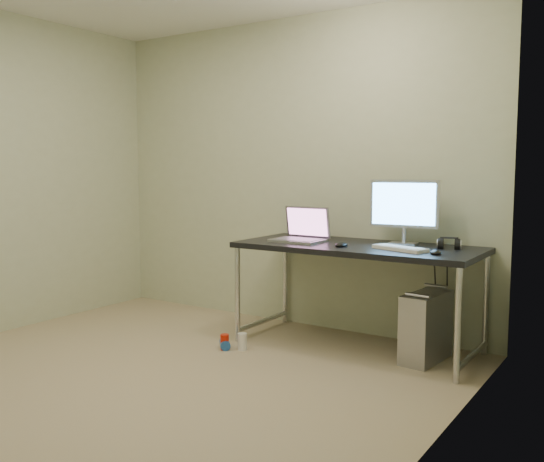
{
  "coord_description": "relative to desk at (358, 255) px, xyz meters",
  "views": [
    {
      "loc": [
        2.61,
        -2.53,
        1.3
      ],
      "look_at": [
        0.29,
        1.03,
        0.85
      ],
      "focal_mm": 40.0,
      "sensor_mm": 36.0,
      "label": 1
    }
  ],
  "objects": [
    {
      "name": "floor",
      "position": [
        -0.79,
        -1.38,
        -0.68
      ],
      "size": [
        3.5,
        3.5,
        0.0
      ],
      "primitive_type": "plane",
      "color": "tan",
      "rests_on": "ground"
    },
    {
      "name": "wall_back",
      "position": [
        -0.79,
        0.37,
        0.57
      ],
      "size": [
        3.5,
        0.02,
        2.5
      ],
      "primitive_type": "cube",
      "color": "beige",
      "rests_on": "ground"
    },
    {
      "name": "wall_right",
      "position": [
        0.96,
        -1.38,
        0.57
      ],
      "size": [
        0.02,
        3.5,
        2.5
      ],
      "primitive_type": "cube",
      "color": "beige",
      "rests_on": "ground"
    },
    {
      "name": "desk",
      "position": [
        0.0,
        0.0,
        0.0
      ],
      "size": [
        1.71,
        0.75,
        0.75
      ],
      "color": "black",
      "rests_on": "ground"
    },
    {
      "name": "tower_computer",
      "position": [
        0.52,
        -0.01,
        -0.44
      ],
      "size": [
        0.24,
        0.46,
        0.49
      ],
      "rotation": [
        0.0,
        0.0,
        -0.1
      ],
      "color": "#B3B3B8",
      "rests_on": "ground"
    },
    {
      "name": "cable_a",
      "position": [
        0.47,
        0.32,
        -0.28
      ],
      "size": [
        0.01,
        0.16,
        0.69
      ],
      "primitive_type": "cylinder",
      "rotation": [
        0.21,
        0.0,
        0.0
      ],
      "color": "black",
      "rests_on": "ground"
    },
    {
      "name": "cable_b",
      "position": [
        0.56,
        0.3,
        -0.3
      ],
      "size": [
        0.02,
        0.11,
        0.71
      ],
      "primitive_type": "cylinder",
      "rotation": [
        0.14,
        0.0,
        0.09
      ],
      "color": "black",
      "rests_on": "ground"
    },
    {
      "name": "can_red",
      "position": [
        -0.77,
        -0.56,
        -0.62
      ],
      "size": [
        0.08,
        0.08,
        0.11
      ],
      "primitive_type": "cylinder",
      "rotation": [
        0.0,
        0.0,
        -0.41
      ],
      "color": "red",
      "rests_on": "ground"
    },
    {
      "name": "can_white",
      "position": [
        -0.66,
        -0.5,
        -0.62
      ],
      "size": [
        0.08,
        0.08,
        0.12
      ],
      "primitive_type": "cylinder",
      "rotation": [
        0.0,
        0.0,
        0.19
      ],
      "color": "white",
      "rests_on": "ground"
    },
    {
      "name": "can_blue",
      "position": [
        -0.78,
        -0.54,
        -0.64
      ],
      "size": [
        0.14,
        0.15,
        0.07
      ],
      "primitive_type": "cylinder",
      "rotation": [
        1.57,
        0.0,
        0.73
      ],
      "color": "#2459AF",
      "rests_on": "ground"
    },
    {
      "name": "laptop",
      "position": [
        -0.44,
        -0.04,
        0.13
      ],
      "size": [
        0.37,
        0.3,
        0.25
      ],
      "rotation": [
        0.0,
        0.0,
        0.0
      ],
      "color": "silver",
      "rests_on": "desk"
    },
    {
      "name": "monitor",
      "position": [
        0.27,
        0.18,
        0.34
      ],
      "size": [
        0.49,
        0.16,
        0.46
      ],
      "rotation": [
        0.0,
        0.0,
        0.11
      ],
      "color": "silver",
      "rests_on": "desk"
    },
    {
      "name": "keyboard",
      "position": [
        0.35,
        -0.11,
        0.08
      ],
      "size": [
        0.4,
        0.24,
        0.02
      ],
      "primitive_type": "cube",
      "rotation": [
        0.0,
        0.0,
        -0.32
      ],
      "color": "white",
      "rests_on": "desk"
    },
    {
      "name": "mouse_right",
      "position": [
        0.62,
        -0.17,
        0.09
      ],
      "size": [
        0.1,
        0.12,
        0.04
      ],
      "primitive_type": "ellipsoid",
      "rotation": [
        0.0,
        0.0,
        0.32
      ],
      "color": "black",
      "rests_on": "desk"
    },
    {
      "name": "mouse_left",
      "position": [
        -0.05,
        -0.16,
        0.09
      ],
      "size": [
        0.08,
        0.12,
        0.04
      ],
      "primitive_type": "ellipsoid",
      "rotation": [
        0.0,
        0.0,
        -0.01
      ],
      "color": "black",
      "rests_on": "desk"
    },
    {
      "name": "headphones",
      "position": [
        0.61,
        0.14,
        0.1
      ],
      "size": [
        0.17,
        0.1,
        0.1
      ],
      "rotation": [
        0.0,
        0.0,
        0.26
      ],
      "color": "black",
      "rests_on": "desk"
    },
    {
      "name": "picture_frame",
      "position": [
        -0.67,
        0.35,
        0.17
      ],
      "size": [
        0.26,
        0.15,
        0.2
      ],
      "primitive_type": "cube",
      "rotation": [
        -0.21,
        0.0,
        -0.33
      ],
      "color": "black",
      "rests_on": "desk"
    },
    {
      "name": "webcam",
      "position": [
        -0.41,
        0.26,
        0.15
      ],
      "size": [
        0.04,
        0.03,
        0.11
      ],
      "rotation": [
        0.0,
        0.0,
        0.18
      ],
      "color": "silver",
      "rests_on": "desk"
    }
  ]
}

